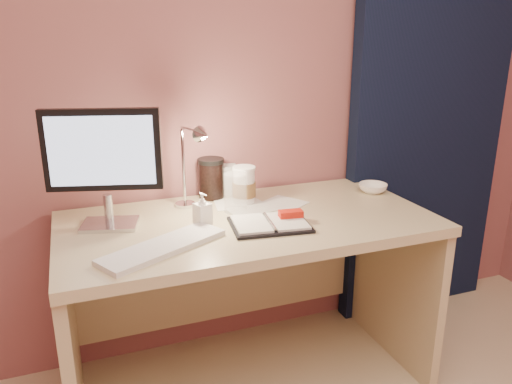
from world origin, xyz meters
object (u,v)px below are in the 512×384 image
object	(u,v)px
planner	(272,223)
clear_cup	(235,193)
product_box	(226,180)
keyboard	(163,247)
coffee_cup	(244,186)
lotion_bottle	(202,209)
monitor	(104,158)
bowl	(373,188)
dark_jar	(211,180)
desk	(243,265)
desk_lamp	(180,160)

from	to	relation	value
planner	clear_cup	size ratio (longest dim) A/B	1.97
clear_cup	product_box	xyz separation A→B (m)	(0.03, 0.22, -0.01)
keyboard	coffee_cup	xyz separation A→B (m)	(0.40, 0.35, 0.06)
planner	coffee_cup	world-z (taller)	coffee_cup
planner	coffee_cup	distance (m)	0.28
lotion_bottle	product_box	bearing A→B (deg)	58.72
monitor	keyboard	xyz separation A→B (m)	(0.14, -0.27, -0.25)
bowl	dark_jar	size ratio (longest dim) A/B	0.81
dark_jar	bowl	bearing A→B (deg)	-14.63
planner	product_box	size ratio (longest dim) A/B	2.34
clear_cup	lotion_bottle	distance (m)	0.18
clear_cup	bowl	size ratio (longest dim) A/B	1.25
planner	bowl	xyz separation A→B (m)	(0.57, 0.21, 0.01)
desk	product_box	world-z (taller)	product_box
product_box	keyboard	bearing A→B (deg)	-115.00
dark_jar	desk_lamp	size ratio (longest dim) A/B	0.44
keyboard	bowl	distance (m)	1.02
keyboard	coffee_cup	world-z (taller)	coffee_cup
coffee_cup	lotion_bottle	xyz separation A→B (m)	(-0.22, -0.17, -0.01)
coffee_cup	product_box	size ratio (longest dim) A/B	1.19
monitor	clear_cup	distance (m)	0.51
bowl	desk	bearing A→B (deg)	-176.06
dark_jar	desk_lamp	distance (m)	0.26
product_box	desk_lamp	xyz separation A→B (m)	(-0.23, -0.17, 0.15)
desk	clear_cup	distance (m)	0.30
coffee_cup	desk_lamp	world-z (taller)	desk_lamp
monitor	desk_lamp	size ratio (longest dim) A/B	1.24
lotion_bottle	product_box	world-z (taller)	product_box
monitor	product_box	world-z (taller)	monitor
desk_lamp	coffee_cup	bearing A→B (deg)	-13.84
product_box	lotion_bottle	bearing A→B (deg)	-109.07
lotion_bottle	product_box	distance (m)	0.36
lotion_bottle	dark_jar	bearing A→B (deg)	68.17
planner	coffee_cup	size ratio (longest dim) A/B	1.97
desk	planner	xyz separation A→B (m)	(0.05, -0.17, 0.24)
planner	desk_lamp	xyz separation A→B (m)	(-0.28, 0.24, 0.20)
keyboard	planner	distance (m)	0.41
desk	product_box	size ratio (longest dim) A/B	10.71
desk	monitor	bearing A→B (deg)	176.33
clear_cup	product_box	bearing A→B (deg)	81.88
bowl	keyboard	bearing A→B (deg)	-163.91
keyboard	coffee_cup	distance (m)	0.53
product_box	desk_lamp	bearing A→B (deg)	-131.93
keyboard	clear_cup	distance (m)	0.43
coffee_cup	bowl	size ratio (longest dim) A/B	1.25
desk	monitor	world-z (taller)	monitor
coffee_cup	dark_jar	distance (m)	0.16
keyboard	clear_cup	bearing A→B (deg)	10.29
desk	planner	size ratio (longest dim) A/B	4.59
lotion_bottle	desk_lamp	distance (m)	0.21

